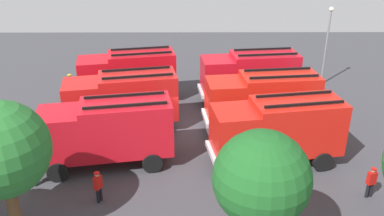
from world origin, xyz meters
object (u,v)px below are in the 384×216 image
Objects in this scene: firefighter_1 at (14,134)px; firefighter_2 at (371,181)px; firefighter_0 at (98,185)px; fire_truck_5 at (107,130)px; fire_truck_3 at (122,98)px; fire_truck_4 at (277,128)px; firefighter_4 at (31,171)px; fire_truck_1 at (128,73)px; fire_truck_2 at (262,98)px; lamppost at (327,40)px; fire_truck_0 at (250,74)px; firefighter_3 at (70,84)px; tree_1 at (261,179)px; tree_2 at (0,150)px; traffic_cone_0 at (122,85)px.

firefighter_1 is 19.73m from firefighter_2.
firefighter_0 reaches higher than firefighter_2.
fire_truck_3 is at bearing -101.57° from fire_truck_5.
fire_truck_4 is 4.57× the size of firefighter_2.
firefighter_4 is (-2.36, 3.73, -0.11)m from firefighter_1.
fire_truck_2 is (-9.22, 4.74, 0.00)m from fire_truck_1.
fire_truck_2 and fire_truck_5 have the same top height.
fire_truck_2 is 1.16× the size of lamppost.
fire_truck_0 is 4.16× the size of firefighter_1.
firefighter_3 is at bearing -10.31° from fire_truck_0.
firefighter_1 is at bearing 40.61° from fire_truck_1.
fire_truck_2 is at bearing -114.27° from firefighter_0.
firefighter_3 reaches higher than firefighter_2.
fire_truck_1 is 12.91m from fire_truck_4.
fire_truck_3 reaches higher than firefighter_3.
fire_truck_2 is at bearing -150.63° from firefighter_1.
tree_1 reaches higher than fire_truck_0.
lamppost is at bearing -109.13° from firefighter_0.
firefighter_3 is 0.32× the size of tree_1.
firefighter_2 is at bearing 77.61° from firefighter_4.
fire_truck_3 is at bearing 44.73° from firefighter_2.
fire_truck_5 reaches higher than firefighter_1.
tree_2 is at bearing -0.24° from firefighter_4.
fire_truck_2 reaches higher than firefighter_4.
firefighter_0 is at bearing 75.33° from firefighter_2.
firefighter_2 is (-13.11, 7.37, -1.24)m from fire_truck_3.
fire_truck_5 is 11.32m from traffic_cone_0.
firefighter_2 is 0.26× the size of lamppost.
firefighter_2 is at bearing 139.77° from fire_truck_3.
firefighter_4 is (3.69, 6.37, -1.26)m from fire_truck_3.
firefighter_0 is at bearing 159.57° from firefighter_1.
firefighter_2 is (-19.16, 4.73, -0.10)m from firefighter_1.
firefighter_1 is at bearing -15.08° from fire_truck_4.
fire_truck_1 is at bearing -63.53° from firefighter_0.
fire_truck_1 is 4.71m from fire_truck_3.
firefighter_4 is at bearing 36.97° from lamppost.
lamppost is (-18.50, -17.74, -0.36)m from tree_2.
fire_truck_1 reaches higher than firefighter_4.
traffic_cone_0 is (0.89, -2.12, -1.78)m from fire_truck_1.
firefighter_0 reaches higher than firefighter_4.
fire_truck_2 is at bearing 51.34° from lamppost.
traffic_cone_0 is at bearing -40.33° from fire_truck_2.
firefighter_1 is (14.81, 7.17, -1.14)m from fire_truck_0.
traffic_cone_0 is (14.27, -14.20, -0.54)m from firefighter_2.
firefighter_0 is 0.26× the size of lamppost.
firefighter_2 is 0.91× the size of firefighter_3.
traffic_cone_0 is at bearing 13.11° from firefighter_3.
firefighter_3 reaches higher than firefighter_0.
tree_1 is 0.88× the size of lamppost.
fire_truck_3 is at bearing 99.64° from traffic_cone_0.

